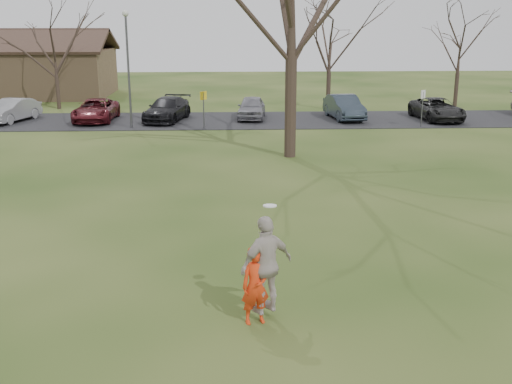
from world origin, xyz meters
TOP-DOWN VIEW (x-y plane):
  - ground at (0.00, 0.00)m, footprint 120.00×120.00m
  - parking_strip at (0.00, 25.00)m, footprint 62.00×6.50m
  - player_defender at (-0.21, -0.25)m, footprint 0.66×0.52m
  - car_1 at (-13.25, 25.06)m, footprint 2.52×4.22m
  - car_2 at (-8.41, 24.96)m, footprint 2.19×4.64m
  - car_3 at (-4.25, 24.94)m, footprint 2.87×4.94m
  - car_4 at (0.74, 25.51)m, footprint 1.94×4.01m
  - car_5 at (6.26, 25.11)m, footprint 1.99×4.45m
  - car_6 at (11.70, 24.51)m, footprint 2.46×4.74m
  - catching_play at (0.01, -0.10)m, footprint 1.25×1.04m
  - lamp_post at (-6.00, 22.50)m, footprint 0.34×0.34m
  - sign_yellow at (-2.00, 22.00)m, footprint 0.35×0.35m
  - sign_white at (10.00, 22.00)m, footprint 0.35×0.35m
  - small_tree_row at (4.38, 30.06)m, footprint 55.00×5.90m

SIDE VIEW (x-z plane):
  - ground at x=0.00m, z-range 0.00..0.00m
  - parking_strip at x=0.00m, z-range 0.00..0.04m
  - car_6 at x=11.70m, z-range 0.04..1.32m
  - car_2 at x=-8.41m, z-range 0.04..1.32m
  - car_1 at x=-13.25m, z-range 0.04..1.35m
  - car_4 at x=0.74m, z-range 0.04..1.36m
  - car_3 at x=-4.25m, z-range 0.04..1.38m
  - car_5 at x=6.26m, z-range 0.04..1.46m
  - player_defender at x=-0.21m, z-range 0.00..1.58m
  - catching_play at x=0.01m, z-range 0.08..2.26m
  - sign_yellow at x=-2.00m, z-range 0.41..2.49m
  - sign_white at x=10.00m, z-range 0.41..2.49m
  - small_tree_row at x=4.38m, z-range -0.36..8.14m
  - lamp_post at x=-6.00m, z-range 0.83..7.10m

